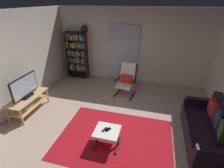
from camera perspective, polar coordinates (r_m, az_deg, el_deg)
ground_plane at (r=4.16m, az=-0.86°, el=-15.33°), size 7.02×7.02×0.00m
wall_back at (r=6.11m, az=6.59°, el=12.59°), size 5.60×0.06×2.60m
wall_left at (r=4.86m, az=-33.45°, el=4.39°), size 0.06×6.00×2.60m
glass_door_panel at (r=6.15m, az=3.89°, el=10.40°), size 1.10×0.01×2.00m
area_rug at (r=3.96m, az=0.99°, el=-18.02°), size 2.51×1.86×0.01m
tv_stand at (r=5.08m, az=-26.76°, el=-5.55°), size 0.52×1.17×0.48m
television at (r=4.89m, az=-27.64°, el=-1.06°), size 0.20×0.89×0.59m
bookshelf_near_tv at (r=6.60m, az=-11.87°, el=9.97°), size 0.79×0.30×1.75m
leather_sofa at (r=4.23m, az=30.53°, el=-13.60°), size 0.81×1.80×0.82m
lounge_armchair at (r=5.35m, az=4.95°, el=1.84°), size 0.64×0.72×1.02m
ottoman at (r=3.64m, az=-1.71°, el=-16.36°), size 0.52×0.48×0.37m
tv_remote at (r=3.61m, az=-2.54°, el=-15.25°), size 0.09×0.15×0.02m
cell_phone at (r=3.61m, az=-1.40°, el=-15.31°), size 0.13×0.15×0.01m
wall_clock at (r=6.39m, az=-9.34°, el=18.11°), size 0.29×0.03×0.29m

